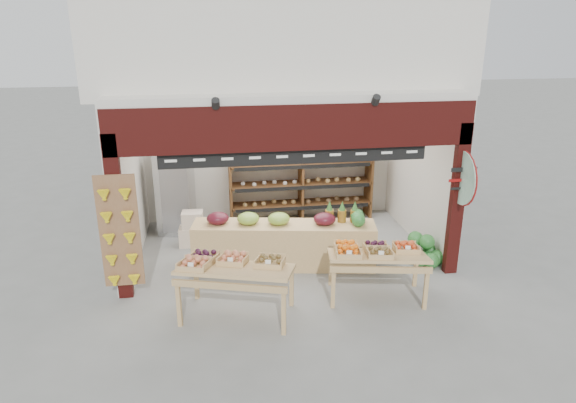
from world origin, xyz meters
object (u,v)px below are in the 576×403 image
Objects in this scene: refrigerator at (175,193)px; display_table_left at (230,265)px; back_shelving at (301,169)px; watermelon_pile at (424,252)px; mid_counter at (283,243)px; display_table_right at (374,253)px; cardboard_stack at (204,232)px.

display_table_left is (0.94, -3.41, -0.07)m from refrigerator.
back_shelving is 1.72× the size of display_table_left.
watermelon_pile is (1.81, -2.56, -0.95)m from back_shelving.
mid_counter reaches higher than watermelon_pile.
refrigerator reaches higher than display_table_right.
display_table_right is (3.18, -3.24, -0.10)m from refrigerator.
watermelon_pile is at bearing -54.78° from back_shelving.
display_table_left is at bearing -62.30° from refrigerator.
cardboard_stack is 0.61× the size of display_table_right.
display_table_left is (0.40, -2.66, 0.54)m from cardboard_stack.
back_shelving is 4.16m from display_table_left.
display_table_left is at bearing -81.55° from cardboard_stack.
mid_counter is 1.82m from display_table_left.
cardboard_stack is 1.41× the size of watermelon_pile.
display_table_left is 2.58× the size of watermelon_pile.
cardboard_stack is (0.54, -0.75, -0.60)m from refrigerator.
refrigerator is 5.05m from watermelon_pile.
back_shelving is at bearing 19.67° from refrigerator.
display_table_left is (-1.75, -3.76, -0.36)m from back_shelving.
display_table_left is at bearing -124.55° from mid_counter.
refrigerator is 0.52× the size of mid_counter.
back_shelving is 1.83× the size of refrigerator.
display_table_left is at bearing -114.95° from back_shelving.
back_shelving is 2.57m from cardboard_stack.
cardboard_stack is at bearing -41.77° from refrigerator.
refrigerator is 1.72× the size of cardboard_stack.
back_shelving is at bearing 97.87° from display_table_right.
mid_counter is (1.95, -1.94, -0.42)m from refrigerator.
refrigerator is at bearing 125.92° from cardboard_stack.
mid_counter is at bearing -40.33° from cardboard_stack.
display_table_right reaches higher than watermelon_pile.
display_table_left reaches higher than mid_counter.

